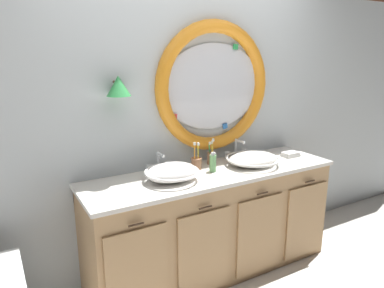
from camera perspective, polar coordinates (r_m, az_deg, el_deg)
name	(u,v)px	position (r m, az deg, el deg)	size (l,w,h in m)	color
back_wall_assembly	(187,108)	(2.95, -0.76, 5.66)	(6.40, 0.26, 2.60)	silver
vanity_counter	(212,222)	(2.99, 3.23, -12.17)	(2.06, 0.60, 0.87)	tan
sink_basin_left	(172,172)	(2.60, -3.18, -4.46)	(0.40, 0.40, 0.13)	white
sink_basin_right	(253,159)	(3.00, 9.60, -2.32)	(0.44, 0.44, 0.10)	white
faucet_set_left	(159,164)	(2.80, -5.28, -3.19)	(0.20, 0.12, 0.16)	silver
faucet_set_right	(236,150)	(3.16, 7.05, -1.02)	(0.23, 0.15, 0.17)	silver
toothbrush_holder_left	(196,163)	(2.85, 0.70, -2.98)	(0.09, 0.09, 0.22)	#996647
toothbrush_holder_right	(211,157)	(2.98, 3.10, -2.11)	(0.08, 0.08, 0.22)	#996647
soap_dispenser	(213,163)	(2.79, 3.32, -2.99)	(0.05, 0.06, 0.16)	#6BAD66
folded_hand_towel	(291,154)	(3.32, 15.34, -1.59)	(0.15, 0.10, 0.04)	white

